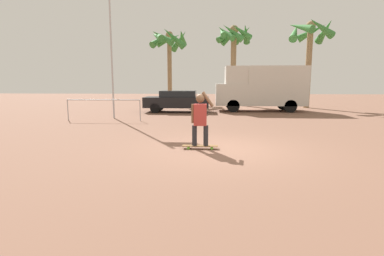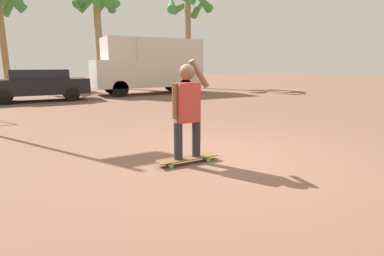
# 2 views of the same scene
# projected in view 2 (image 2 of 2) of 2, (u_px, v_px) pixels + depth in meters

# --- Properties ---
(ground_plane) EXTENTS (80.00, 80.00, 0.00)m
(ground_plane) POSITION_uv_depth(u_px,v_px,m) (219.00, 158.00, 5.19)
(ground_plane) COLOR brown
(skateboard) EXTENTS (1.04, 0.24, 0.10)m
(skateboard) POSITION_uv_depth(u_px,v_px,m) (187.00, 158.00, 4.91)
(skateboard) COLOR brown
(skateboard) RESTS_ON ground_plane
(person_skateboarder) EXTENTS (0.65, 0.25, 1.58)m
(person_skateboarder) POSITION_uv_depth(u_px,v_px,m) (187.00, 106.00, 4.73)
(person_skateboarder) COLOR #28282D
(person_skateboarder) RESTS_ON skateboard
(camper_van) EXTENTS (5.83, 2.10, 2.95)m
(camper_van) POSITION_uv_depth(u_px,v_px,m) (150.00, 64.00, 16.38)
(camper_van) COLOR black
(camper_van) RESTS_ON ground_plane
(parked_car_black) EXTENTS (4.12, 1.80, 1.38)m
(parked_car_black) POSITION_uv_depth(u_px,v_px,m) (39.00, 84.00, 13.17)
(parked_car_black) COLOR black
(parked_car_black) RESTS_ON ground_plane
(palm_tree_near_van) EXTENTS (3.33, 3.40, 6.49)m
(palm_tree_near_van) POSITION_uv_depth(u_px,v_px,m) (188.00, 10.00, 19.94)
(palm_tree_near_van) COLOR #8E704C
(palm_tree_near_van) RESTS_ON ground_plane
(palm_tree_center_background) EXTENTS (3.20, 3.22, 6.69)m
(palm_tree_center_background) POSITION_uv_depth(u_px,v_px,m) (96.00, 6.00, 19.79)
(palm_tree_center_background) COLOR #8E704C
(palm_tree_center_background) RESTS_ON ground_plane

